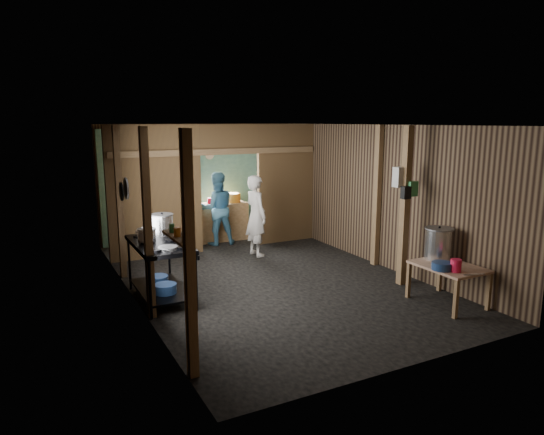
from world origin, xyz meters
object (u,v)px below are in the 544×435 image
gas_range (161,271)px  prep_table (447,285)px  stock_pot (439,244)px  yellow_tub (232,198)px  cook (256,216)px  stove_pot_large (162,225)px  pink_bucket (456,265)px

gas_range → prep_table: size_ratio=1.52×
stock_pot → yellow_tub: (-1.35, 4.91, 0.13)m
cook → stove_pot_large: bearing=113.0°
cook → stock_pot: bearing=-161.1°
gas_range → cook: bearing=34.3°
prep_table → stove_pot_large: 4.44m
prep_table → cook: (-1.36, 3.72, 0.52)m
prep_table → stove_pot_large: stove_pot_large is taller
gas_range → stock_pot: (3.84, -1.77, 0.37)m
gas_range → stock_pot: size_ratio=3.01×
gas_range → yellow_tub: size_ratio=4.09×
pink_bucket → prep_table: bearing=60.1°
gas_range → stove_pot_large: size_ratio=4.21×
stock_pot → pink_bucket: stock_pot is taller
gas_range → prep_table: bearing=-29.7°
gas_range → stove_pot_large: bearing=69.4°
stock_pot → cook: bearing=113.8°
prep_table → cook: size_ratio=0.61×
pink_bucket → cook: size_ratio=0.11×
gas_range → cook: cook is taller
yellow_tub → cook: 1.54m
stock_pot → yellow_tub: size_ratio=1.36×
stock_pot → stove_pot_large: bearing=148.8°
stove_pot_large → pink_bucket: bearing=-39.9°
pink_bucket → yellow_tub: bearing=101.0°
gas_range → cook: (2.35, 1.61, 0.36)m
pink_bucket → cook: (-1.20, 3.98, 0.13)m
prep_table → yellow_tub: (-1.22, 5.25, 0.66)m
gas_range → yellow_tub: bearing=51.6°
gas_range → yellow_tub: (2.49, 3.14, 0.51)m
gas_range → pink_bucket: gas_range is taller
stove_pot_large → prep_table: bearing=-35.9°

